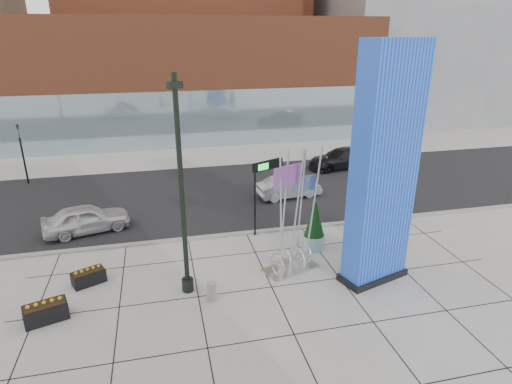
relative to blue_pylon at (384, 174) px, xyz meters
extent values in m
plane|color=#9E9991|center=(-5.37, 1.24, -4.65)|extent=(160.00, 160.00, 0.00)
cube|color=black|center=(-5.37, 11.24, -4.64)|extent=(80.00, 12.00, 0.02)
cube|color=gray|center=(-5.37, 5.24, -4.59)|extent=(80.00, 0.30, 0.12)
cube|color=brown|center=(-4.37, 28.24, 0.85)|extent=(34.00, 10.00, 11.00)
cube|color=#8CA5B2|center=(-4.37, 23.44, -2.15)|extent=(34.00, 0.60, 5.00)
cube|color=slate|center=(20.63, 33.24, 4.35)|extent=(20.00, 18.00, 18.00)
cube|color=#0C37C2|center=(0.00, 0.00, 0.16)|extent=(2.87, 1.82, 9.63)
cube|color=black|center=(0.00, 0.00, -4.52)|extent=(3.14, 2.09, 0.27)
cylinder|color=black|center=(-7.73, 0.78, -0.38)|extent=(0.19, 0.19, 8.55)
cylinder|color=black|center=(-7.73, 0.78, -4.39)|extent=(0.47, 0.47, 0.53)
cube|color=black|center=(-7.73, 0.78, 3.47)|extent=(0.58, 0.43, 0.24)
cube|color=silver|center=(-3.18, 1.43, -4.62)|extent=(2.68, 1.96, 0.07)
cylinder|color=silver|center=(-3.95, 1.21, -1.91)|extent=(0.10, 0.10, 5.48)
cylinder|color=silver|center=(-3.51, 1.59, -1.91)|extent=(0.10, 0.10, 5.48)
cylinder|color=silver|center=(-3.07, 1.32, -1.91)|extent=(0.10, 0.10, 5.48)
cylinder|color=silver|center=(-2.57, 1.65, -1.91)|extent=(0.10, 0.10, 5.48)
cylinder|color=silver|center=(-2.30, 1.16, -1.91)|extent=(0.10, 0.10, 5.48)
torus|color=silver|center=(-4.00, 1.32, -4.13)|extent=(0.41, 0.96, 1.00)
torus|color=silver|center=(-3.45, 1.54, -4.13)|extent=(0.41, 0.96, 1.00)
torus|color=silver|center=(-2.90, 1.32, -4.13)|extent=(0.41, 0.96, 1.00)
torus|color=silver|center=(-2.36, 1.54, -4.13)|extent=(0.41, 0.96, 1.00)
cube|color=red|center=(-3.51, 1.43, -0.27)|extent=(1.32, 0.65, 0.88)
cube|color=silver|center=(-2.52, 1.54, -0.82)|extent=(1.08, 0.32, 0.66)
cylinder|color=gray|center=(-6.87, -0.08, -4.28)|extent=(0.39, 0.39, 0.76)
cylinder|color=black|center=(-3.97, 5.04, -2.76)|extent=(0.09, 0.09, 3.79)
cube|color=black|center=(-3.16, 5.04, -1.05)|extent=(1.71, 0.90, 0.45)
cube|color=#19D833|center=(-3.52, 4.94, -1.05)|extent=(0.58, 0.28, 0.32)
cylinder|color=#96C9C8|center=(1.63, 3.04, -4.28)|extent=(1.08, 1.08, 0.76)
cylinder|color=black|center=(1.63, 3.04, -3.90)|extent=(0.99, 0.99, 0.06)
cone|color=black|center=(1.63, 3.04, -2.93)|extent=(0.97, 0.97, 1.94)
cylinder|color=#96C9C8|center=(-1.50, 3.04, -4.31)|extent=(0.99, 0.99, 0.69)
cylinder|color=black|center=(-1.50, 3.04, -3.96)|extent=(0.91, 0.91, 0.06)
cone|color=black|center=(-1.50, 3.04, -3.07)|extent=(0.89, 0.89, 1.78)
cylinder|color=#96C9C8|center=(-1.57, 3.04, -4.32)|extent=(0.97, 0.97, 0.68)
cylinder|color=black|center=(-1.57, 3.04, -3.98)|extent=(0.89, 0.89, 0.06)
cone|color=black|center=(-1.57, 3.04, -3.11)|extent=(0.87, 0.87, 1.74)
cube|color=black|center=(-11.69, 2.24, -4.38)|extent=(1.45, 1.13, 0.56)
cube|color=black|center=(-11.69, 2.24, -4.08)|extent=(1.32, 1.01, 0.06)
cube|color=black|center=(-12.87, 0.04, -4.34)|extent=(1.63, 1.16, 0.63)
cube|color=black|center=(-12.87, 0.04, -4.00)|extent=(1.50, 1.03, 0.06)
imported|color=silver|center=(-12.37, 7.38, -3.92)|extent=(4.59, 2.77, 1.46)
imported|color=#ABADB3|center=(-0.71, 9.74, -3.99)|extent=(4.17, 1.90, 1.33)
imported|color=black|center=(4.97, 14.67, -3.91)|extent=(5.36, 2.78, 1.49)
cylinder|color=black|center=(-17.37, 16.24, -3.05)|extent=(0.12, 0.12, 3.20)
imported|color=black|center=(-17.37, 16.24, -1.00)|extent=(0.15, 0.18, 0.90)
camera|label=1|loc=(-8.38, -14.22, 5.22)|focal=30.00mm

